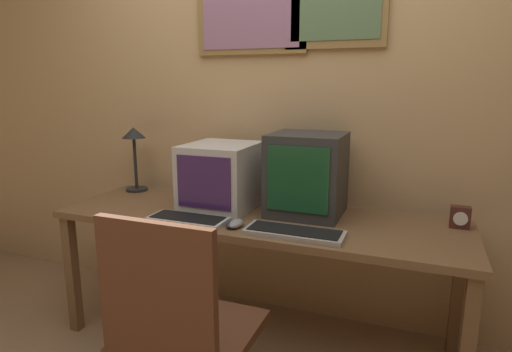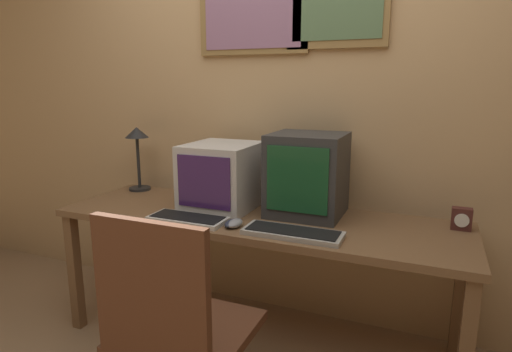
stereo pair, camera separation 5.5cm
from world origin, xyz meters
TOP-DOWN VIEW (x-y plane):
  - wall_back at (0.00, 1.33)m, footprint 8.00×0.08m
  - desk at (0.00, 0.91)m, footprint 2.10×0.64m
  - monitor_left at (-0.24, 0.99)m, footprint 0.36×0.41m
  - monitor_right at (0.23, 1.05)m, footprint 0.37×0.36m
  - keyboard_main at (-0.28, 0.70)m, footprint 0.39×0.17m
  - keyboard_side at (0.27, 0.71)m, footprint 0.45×0.17m
  - mouse_near_keyboard at (-0.02, 0.71)m, footprint 0.06×0.11m
  - mouse_far_corner at (-0.04, 0.71)m, footprint 0.06×0.11m
  - desk_clock at (0.97, 1.09)m, footprint 0.09×0.05m
  - desk_lamp at (-0.91, 1.13)m, footprint 0.15×0.15m
  - office_chair at (-0.02, 0.19)m, footprint 0.51×0.51m

SIDE VIEW (x-z plane):
  - office_chair at x=-0.02m, z-range -0.08..0.88m
  - desk at x=0.00m, z-range 0.29..1.01m
  - keyboard_main at x=-0.28m, z-range 0.72..0.74m
  - keyboard_side at x=0.27m, z-range 0.72..0.74m
  - mouse_far_corner at x=-0.04m, z-range 0.72..0.75m
  - mouse_near_keyboard at x=-0.02m, z-range 0.72..0.76m
  - desk_clock at x=0.97m, z-range 0.72..0.82m
  - monitor_left at x=-0.24m, z-range 0.72..1.07m
  - monitor_right at x=0.23m, z-range 0.72..1.14m
  - desk_lamp at x=-0.91m, z-range 0.81..1.22m
  - wall_back at x=0.00m, z-range 0.01..2.61m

